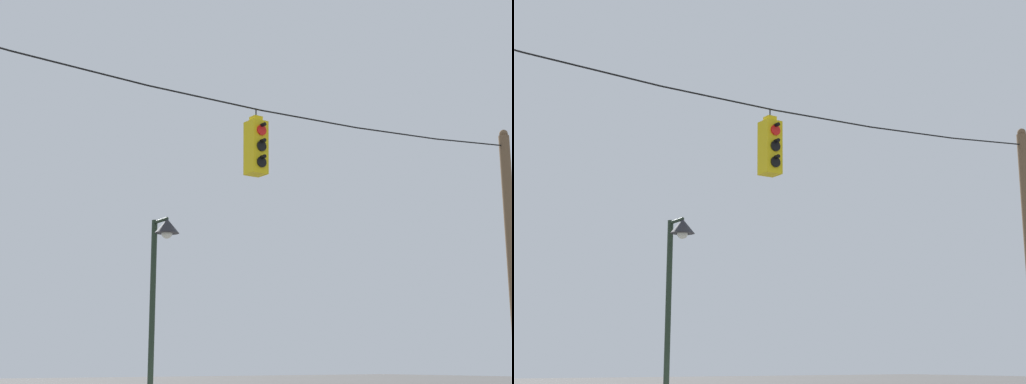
{
  "view_description": "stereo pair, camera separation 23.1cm",
  "coord_description": "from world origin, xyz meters",
  "views": [
    {
      "loc": [
        -6.97,
        -12.06,
        2.18
      ],
      "look_at": [
        1.07,
        -0.44,
        5.26
      ],
      "focal_mm": 55.0,
      "sensor_mm": 36.0,
      "label": 1
    },
    {
      "loc": [
        -6.78,
        -12.19,
        2.18
      ],
      "look_at": [
        1.07,
        -0.44,
        5.26
      ],
      "focal_mm": 55.0,
      "sensor_mm": 36.0,
      "label": 2
    }
  ],
  "objects": [
    {
      "name": "span_wire",
      "position": [
        0.0,
        -0.44,
        7.02
      ],
      "size": [
        16.8,
        0.03,
        0.48
      ],
      "color": "black"
    },
    {
      "name": "street_lamp",
      "position": [
        0.55,
        2.26,
        3.86
      ],
      "size": [
        0.5,
        0.87,
        5.13
      ],
      "color": "#233323",
      "rests_on": "ground_plane"
    },
    {
      "name": "traffic_light_over_intersection",
      "position": [
        1.07,
        -0.44,
        6.12
      ],
      "size": [
        0.34,
        0.58,
        1.27
      ],
      "color": "yellow"
    }
  ]
}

